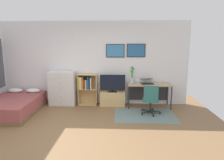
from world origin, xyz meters
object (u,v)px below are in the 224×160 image
(tv_stand, at_px, (113,99))
(computer_mouse, at_px, (156,84))
(bed, at_px, (14,105))
(bookshelf, at_px, (86,86))
(desk, at_px, (149,88))
(laptop, at_px, (147,81))
(wine_glass, at_px, (138,80))
(dresser, at_px, (63,88))
(office_chair, at_px, (151,99))
(television, at_px, (113,83))
(bamboo_vase, at_px, (132,75))

(tv_stand, bearing_deg, computer_mouse, -6.38)
(bed, xyz_separation_m, computer_mouse, (4.20, 0.66, 0.54))
(bookshelf, distance_m, tv_stand, 0.94)
(desk, relative_size, computer_mouse, 12.95)
(laptop, bearing_deg, tv_stand, 172.00)
(computer_mouse, distance_m, wine_glass, 0.56)
(tv_stand, relative_size, computer_mouse, 7.69)
(bed, xyz_separation_m, dresser, (1.22, 0.80, 0.34))
(laptop, height_order, computer_mouse, laptop)
(office_chair, bearing_deg, tv_stand, 150.42)
(tv_stand, bearing_deg, desk, -0.29)
(bookshelf, bearing_deg, television, -4.52)
(computer_mouse, bearing_deg, laptop, 151.16)
(dresser, relative_size, computer_mouse, 10.72)
(bed, xyz_separation_m, desk, (4.01, 0.81, 0.39))
(tv_stand, distance_m, wine_glass, 1.04)
(dresser, height_order, laptop, dresser)
(television, distance_m, desk, 1.16)
(dresser, height_order, television, dresser)
(bed, height_order, office_chair, office_chair)
(dresser, xyz_separation_m, tv_stand, (1.63, 0.02, -0.33))
(dresser, distance_m, bamboo_vase, 2.30)
(laptop, xyz_separation_m, computer_mouse, (0.26, -0.14, -0.05))
(tv_stand, bearing_deg, dresser, -179.47)
(office_chair, relative_size, wine_glass, 4.78)
(wine_glass, bearing_deg, television, 169.12)
(bookshelf, bearing_deg, dresser, -175.56)
(wine_glass, bearing_deg, bookshelf, 172.40)
(tv_stand, xyz_separation_m, bamboo_vase, (0.63, 0.11, 0.76))
(television, xyz_separation_m, computer_mouse, (1.34, -0.13, 0.02))
(dresser, relative_size, desk, 0.83)
(computer_mouse, xyz_separation_m, bamboo_vase, (-0.71, 0.26, 0.23))
(dresser, bearing_deg, bed, -146.84)
(dresser, distance_m, tv_stand, 1.66)
(dresser, bearing_deg, bookshelf, 4.44)
(bed, distance_m, television, 3.01)
(bed, bearing_deg, bookshelf, 21.14)
(bed, relative_size, dresser, 1.87)
(tv_stand, relative_size, office_chair, 0.93)
(television, distance_m, computer_mouse, 1.35)
(television, xyz_separation_m, bamboo_vase, (0.63, 0.13, 0.26))
(laptop, bearing_deg, dresser, 172.58)
(tv_stand, xyz_separation_m, office_chair, (1.11, -0.80, 0.23))
(dresser, xyz_separation_m, bamboo_vase, (2.26, 0.13, 0.43))
(bed, height_order, bookshelf, bookshelf)
(television, height_order, computer_mouse, television)
(bed, bearing_deg, computer_mouse, 6.87)
(dresser, relative_size, television, 1.39)
(bamboo_vase, bearing_deg, dresser, -176.79)
(desk, distance_m, laptop, 0.21)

